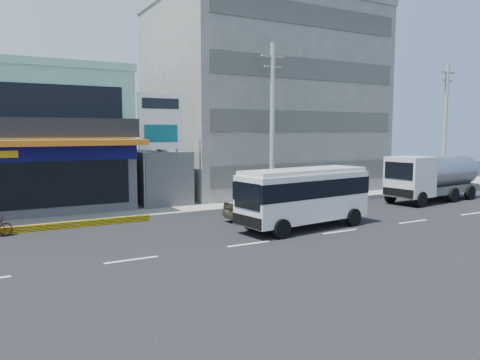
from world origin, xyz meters
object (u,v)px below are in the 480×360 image
sedan (263,206)px  tanker_truck (432,177)px  minibus (304,193)px  utility_pole_far (445,126)px  concrete_building (262,102)px  satellite_dish (159,150)px  utility_pole_near (272,124)px  shop_building (11,144)px  billboard (160,128)px

sedan → tanker_truck: (13.41, -0.01, 0.91)m
minibus → utility_pole_far: bearing=18.1°
concrete_building → tanker_truck: (6.88, -10.60, -5.34)m
minibus → tanker_truck: size_ratio=0.89×
satellite_dish → utility_pole_near: (6.00, -3.60, 1.57)m
sedan → shop_building: bearing=44.4°
shop_building → tanker_truck: (24.88, -9.55, -2.33)m
satellite_dish → sedan: bearing=-62.3°
tanker_truck → utility_pole_far: bearing=30.4°
billboard → sedan: billboard is taller
shop_building → billboard: (7.50, -4.75, 0.93)m
satellite_dish → sedan: satellite_dish is taller
concrete_building → minibus: bearing=-114.0°
billboard → utility_pole_near: size_ratio=0.69×
tanker_truck → sedan: bearing=180.0°
sedan → billboard: bearing=33.7°
satellite_dish → utility_pole_far: 22.35m
minibus → sedan: minibus is taller
concrete_building → tanker_truck: bearing=-57.0°
shop_building → concrete_building: 18.28m
shop_building → minibus: bearing=-46.0°
utility_pole_near → tanker_truck: 11.82m
concrete_building → shop_building: bearing=-176.6°
billboard → utility_pole_near: (6.50, -1.80, 0.22)m
utility_pole_near → concrete_building: bearing=62.2°
satellite_dish → billboard: 2.31m
utility_pole_far → sedan: (-18.53, -3.00, -4.40)m
utility_pole_far → concrete_building: bearing=147.7°
sedan → tanker_truck: tanker_truck is taller
utility_pole_near → sedan: bearing=-130.2°
utility_pole_near → utility_pole_far: bearing=0.0°
utility_pole_far → shop_building: bearing=167.7°
utility_pole_far → minibus: bearing=-161.9°
concrete_building → satellite_dish: size_ratio=10.67×
concrete_building → utility_pole_near: concrete_building is taller
sedan → tanker_truck: 13.45m
sedan → tanker_truck: size_ratio=0.55×
shop_building → satellite_dish: bearing=-20.2°
utility_pole_near → tanker_truck: (10.88, -3.00, -3.49)m
satellite_dish → billboard: billboard is taller
utility_pole_far → utility_pole_near: bearing=180.0°
shop_building → billboard: shop_building is taller
satellite_dish → utility_pole_far: (22.00, -3.60, 1.57)m
shop_building → sedan: bearing=-39.8°
utility_pole_far → sedan: utility_pole_far is taller
satellite_dish → sedan: 7.97m
sedan → minibus: bearing=-175.5°
concrete_building → billboard: (-10.50, -5.80, -2.07)m
shop_building → billboard: bearing=-32.3°
utility_pole_near → tanker_truck: utility_pole_near is taller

